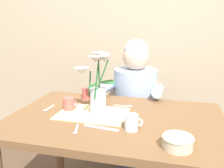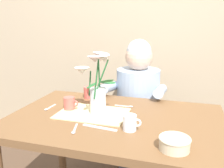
{
  "view_description": "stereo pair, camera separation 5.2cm",
  "coord_description": "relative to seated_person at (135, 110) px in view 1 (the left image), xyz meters",
  "views": [
    {
      "loc": [
        0.31,
        -1.27,
        1.27
      ],
      "look_at": [
        -0.03,
        0.05,
        0.92
      ],
      "focal_mm": 39.57,
      "sensor_mm": 36.0,
      "label": 1
    },
    {
      "loc": [
        0.36,
        -1.25,
        1.27
      ],
      "look_at": [
        -0.03,
        0.05,
        0.92
      ],
      "focal_mm": 39.57,
      "sensor_mm": 36.0,
      "label": 2
    }
  ],
  "objects": [
    {
      "name": "ceramic_bowl",
      "position": [
        0.33,
        -0.89,
        0.21
      ],
      "size": [
        0.14,
        0.14,
        0.06
      ],
      "color": "beige",
      "rests_on": "dining_table"
    },
    {
      "name": "spoon_0",
      "position": [
        -0.45,
        -0.6,
        0.18
      ],
      "size": [
        0.02,
        0.12,
        0.01
      ],
      "color": "silver",
      "rests_on": "dining_table"
    },
    {
      "name": "dinner_knife",
      "position": [
        -0.05,
        -0.78,
        0.18
      ],
      "size": [
        0.19,
        0.04,
        0.0
      ],
      "primitive_type": "cube",
      "rotation": [
        0.0,
        0.0,
        -0.12
      ],
      "color": "silver",
      "rests_on": "dining_table"
    },
    {
      "name": "spoon_1",
      "position": [
        0.01,
        -0.42,
        0.18
      ],
      "size": [
        0.12,
        0.02,
        0.01
      ],
      "color": "silver",
      "rests_on": "dining_table"
    },
    {
      "name": "wood_panel_backdrop",
      "position": [
        -0.01,
        0.43,
        0.69
      ],
      "size": [
        4.0,
        0.1,
        2.5
      ],
      "primitive_type": "cube",
      "color": "tan",
      "rests_on": "ground_plane"
    },
    {
      "name": "flower_vase",
      "position": [
        -0.12,
        -0.6,
        0.36
      ],
      "size": [
        0.26,
        0.23,
        0.36
      ],
      "color": "silver",
      "rests_on": "dining_table"
    },
    {
      "name": "striped_placemat",
      "position": [
        -0.15,
        -0.6,
        0.18
      ],
      "size": [
        0.4,
        0.28,
        0.0
      ],
      "primitive_type": "cube",
      "color": "beige",
      "rests_on": "dining_table"
    },
    {
      "name": "dining_table",
      "position": [
        -0.01,
        -0.62,
        0.08
      ],
      "size": [
        1.2,
        0.8,
        0.74
      ],
      "color": "brown",
      "rests_on": "ground_plane"
    },
    {
      "name": "ceramic_mug",
      "position": [
        -0.29,
        -0.32,
        0.22
      ],
      "size": [
        0.09,
        0.07,
        0.08
      ],
      "color": "#CC564C",
      "rests_on": "dining_table"
    },
    {
      "name": "seated_person",
      "position": [
        0.0,
        0.0,
        0.0
      ],
      "size": [
        0.45,
        0.47,
        1.14
      ],
      "rotation": [
        0.0,
        0.0,
        -0.06
      ],
      "color": "#4C4C56",
      "rests_on": "ground_plane"
    },
    {
      "name": "coffee_cup",
      "position": [
        -0.31,
        -0.58,
        0.22
      ],
      "size": [
        0.09,
        0.07,
        0.08
      ],
      "color": "#CC564C",
      "rests_on": "dining_table"
    },
    {
      "name": "spoon_2",
      "position": [
        -0.16,
        -0.84,
        0.18
      ],
      "size": [
        0.05,
        0.12,
        0.01
      ],
      "color": "silver",
      "rests_on": "dining_table"
    },
    {
      "name": "tea_cup",
      "position": [
        0.11,
        -0.76,
        0.22
      ],
      "size": [
        0.09,
        0.07,
        0.08
      ],
      "color": "silver",
      "rests_on": "dining_table"
    }
  ]
}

